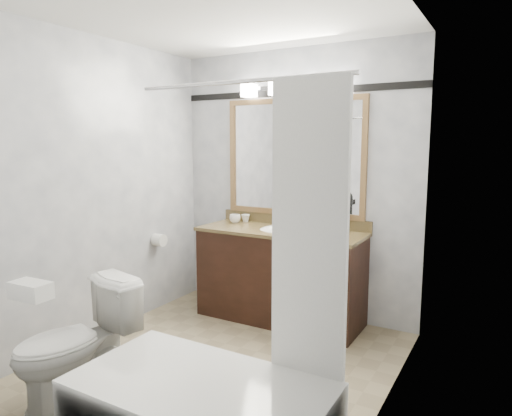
# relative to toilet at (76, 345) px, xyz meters

# --- Properties ---
(room) EXTENTS (2.42, 2.62, 2.52)m
(room) POSITION_rel_toilet_xyz_m (0.49, 0.85, 0.87)
(room) COLOR gray
(room) RESTS_ON ground
(vanity) EXTENTS (1.53, 0.58, 0.97)m
(vanity) POSITION_rel_toilet_xyz_m (0.49, 1.87, 0.06)
(vanity) COLOR black
(vanity) RESTS_ON ground
(mirror) EXTENTS (1.40, 0.04, 1.10)m
(mirror) POSITION_rel_toilet_xyz_m (0.49, 2.13, 1.12)
(mirror) COLOR olive
(mirror) RESTS_ON room
(vanity_light_bar) EXTENTS (1.02, 0.14, 0.12)m
(vanity_light_bar) POSITION_rel_toilet_xyz_m (0.49, 2.08, 1.75)
(vanity_light_bar) COLOR silver
(vanity_light_bar) RESTS_ON room
(accent_stripe) EXTENTS (2.40, 0.01, 0.06)m
(accent_stripe) POSITION_rel_toilet_xyz_m (0.49, 2.14, 1.72)
(accent_stripe) COLOR black
(accent_stripe) RESTS_ON room
(bathtub) EXTENTS (1.30, 0.75, 1.96)m
(bathtub) POSITION_rel_toilet_xyz_m (1.04, -0.05, -0.10)
(bathtub) COLOR white
(bathtub) RESTS_ON ground
(tp_roll) EXTENTS (0.11, 0.12, 0.12)m
(tp_roll) POSITION_rel_toilet_xyz_m (-0.65, 1.51, 0.32)
(tp_roll) COLOR white
(tp_roll) RESTS_ON room
(toilet) EXTENTS (0.59, 0.83, 0.77)m
(toilet) POSITION_rel_toilet_xyz_m (0.00, 0.00, 0.00)
(toilet) COLOR white
(toilet) RESTS_ON ground
(tissue_box) EXTENTS (0.24, 0.14, 0.10)m
(tissue_box) POSITION_rel_toilet_xyz_m (0.00, -0.27, 0.43)
(tissue_box) COLOR white
(tissue_box) RESTS_ON toilet
(coffee_maker) EXTENTS (0.17, 0.22, 0.33)m
(coffee_maker) POSITION_rel_toilet_xyz_m (0.91, 1.84, 0.64)
(coffee_maker) COLOR black
(coffee_maker) RESTS_ON vanity
(cup_left) EXTENTS (0.11, 0.11, 0.08)m
(cup_left) POSITION_rel_toilet_xyz_m (-0.07, 1.98, 0.51)
(cup_left) COLOR white
(cup_left) RESTS_ON vanity
(cup_right) EXTENTS (0.11, 0.11, 0.08)m
(cup_right) POSITION_rel_toilet_xyz_m (-0.01, 2.06, 0.51)
(cup_right) COLOR white
(cup_right) RESTS_ON vanity
(soap_bottle_a) EXTENTS (0.05, 0.05, 0.09)m
(soap_bottle_a) POSITION_rel_toilet_xyz_m (0.45, 2.00, 0.51)
(soap_bottle_a) COLOR white
(soap_bottle_a) RESTS_ON vanity
(soap_bottle_b) EXTENTS (0.09, 0.09, 0.09)m
(soap_bottle_b) POSITION_rel_toilet_xyz_m (0.73, 2.00, 0.51)
(soap_bottle_b) COLOR white
(soap_bottle_b) RESTS_ON vanity
(soap_bar) EXTENTS (0.08, 0.05, 0.02)m
(soap_bar) POSITION_rel_toilet_xyz_m (0.58, 1.98, 0.48)
(soap_bar) COLOR beige
(soap_bar) RESTS_ON vanity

